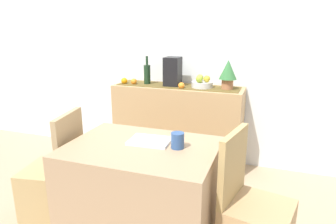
{
  "coord_description": "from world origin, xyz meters",
  "views": [
    {
      "loc": [
        0.84,
        -2.13,
        1.52
      ],
      "look_at": [
        -0.04,
        0.38,
        0.76
      ],
      "focal_mm": 32.48,
      "sensor_mm": 36.0,
      "label": 1
    }
  ],
  "objects": [
    {
      "name": "table_runner",
      "position": [
        -0.11,
        0.92,
        0.9
      ],
      "size": [
        1.31,
        0.32,
        0.01
      ],
      "primitive_type": "cube",
      "color": "brown",
      "rests_on": "sideboard_console"
    },
    {
      "name": "potted_plant",
      "position": [
        0.41,
        0.92,
        1.07
      ],
      "size": [
        0.18,
        0.18,
        0.3
      ],
      "color": "#A96C47",
      "rests_on": "sideboard_console"
    },
    {
      "name": "open_book",
      "position": [
        0.07,
        -0.31,
        0.75
      ],
      "size": [
        0.29,
        0.23,
        0.02
      ],
      "primitive_type": "cube",
      "rotation": [
        0.0,
        0.0,
        0.06
      ],
      "color": "white",
      "rests_on": "dining_table"
    },
    {
      "name": "apple_upper",
      "position": [
        0.2,
        0.91,
        1.0
      ],
      "size": [
        0.07,
        0.07,
        0.07
      ],
      "primitive_type": "sphere",
      "color": "gold",
      "rests_on": "fruit_bowl"
    },
    {
      "name": "coffee_maker",
      "position": [
        -0.17,
        0.92,
        1.05
      ],
      "size": [
        0.16,
        0.18,
        0.31
      ],
      "primitive_type": "cube",
      "color": "black",
      "rests_on": "sideboard_console"
    },
    {
      "name": "sideboard_console",
      "position": [
        -0.11,
        0.92,
        0.45
      ],
      "size": [
        1.39,
        0.42,
        0.9
      ],
      "primitive_type": "cube",
      "color": "tan",
      "rests_on": "ground"
    },
    {
      "name": "room_wall_rear",
      "position": [
        0.0,
        1.18,
        1.35
      ],
      "size": [
        6.4,
        0.06,
        2.7
      ],
      "primitive_type": "cube",
      "color": "silver",
      "rests_on": "ground"
    },
    {
      "name": "apple_center",
      "position": [
        0.13,
        0.86,
        1.0
      ],
      "size": [
        0.07,
        0.07,
        0.07
      ],
      "primitive_type": "sphere",
      "color": "#94B231",
      "rests_on": "fruit_bowl"
    },
    {
      "name": "ground_plane",
      "position": [
        0.0,
        0.0,
        -0.01
      ],
      "size": [
        6.4,
        6.4,
        0.02
      ],
      "primitive_type": "cube",
      "color": "tan",
      "rests_on": "ground"
    },
    {
      "name": "orange_loose_mid",
      "position": [
        -0.71,
        0.85,
        0.93
      ],
      "size": [
        0.07,
        0.07,
        0.07
      ],
      "primitive_type": "sphere",
      "color": "orange",
      "rests_on": "sideboard_console"
    },
    {
      "name": "apple_rear",
      "position": [
        0.12,
        0.94,
        1.0
      ],
      "size": [
        0.07,
        0.07,
        0.07
      ],
      "primitive_type": "sphere",
      "color": "#929F41",
      "rests_on": "fruit_bowl"
    },
    {
      "name": "wine_bottle",
      "position": [
        -0.47,
        0.92,
        1.01
      ],
      "size": [
        0.07,
        0.07,
        0.31
      ],
      "color": "#1B341E",
      "rests_on": "sideboard_console"
    },
    {
      "name": "coffee_cup",
      "position": [
        0.28,
        -0.34,
        0.79
      ],
      "size": [
        0.09,
        0.09,
        0.11
      ],
      "primitive_type": "cylinder",
      "color": "#2E4F88",
      "rests_on": "dining_table"
    },
    {
      "name": "dining_table",
      "position": [
        0.04,
        -0.39,
        0.37
      ],
      "size": [
        1.01,
        0.73,
        0.74
      ],
      "primitive_type": "cube",
      "color": "tan",
      "rests_on": "ground"
    },
    {
      "name": "orange_loose_far",
      "position": [
        -0.04,
        0.81,
        0.93
      ],
      "size": [
        0.07,
        0.07,
        0.07
      ],
      "primitive_type": "sphere",
      "color": "orange",
      "rests_on": "sideboard_console"
    },
    {
      "name": "chair_near_window",
      "position": [
        -0.72,
        -0.39,
        0.27
      ],
      "size": [
        0.46,
        0.46,
        0.9
      ],
      "color": "tan",
      "rests_on": "ground"
    },
    {
      "name": "orange_loose_end",
      "position": [
        -0.6,
        0.86,
        0.93
      ],
      "size": [
        0.07,
        0.07,
        0.07
      ],
      "primitive_type": "sphere",
      "color": "orange",
      "rests_on": "sideboard_console"
    },
    {
      "name": "fruit_bowl",
      "position": [
        0.15,
        0.92,
        0.93
      ],
      "size": [
        0.22,
        0.22,
        0.06
      ],
      "primitive_type": "cylinder",
      "color": "silver",
      "rests_on": "table_runner"
    }
  ]
}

